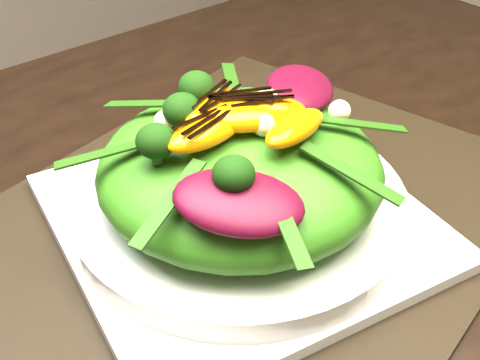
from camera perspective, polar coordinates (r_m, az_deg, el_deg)
placemat at (r=0.54m, az=0.00°, el=-4.09°), size 0.59×0.49×0.00m
plate_base at (r=0.54m, az=-0.00°, el=-3.48°), size 0.33×0.33×0.01m
salad_bowl at (r=0.53m, az=-0.00°, el=-2.19°), size 0.35×0.35×0.02m
lettuce_mound at (r=0.51m, az=-0.00°, el=1.05°), size 0.25×0.25×0.08m
radicchio_leaf at (r=0.55m, az=5.40°, el=8.19°), size 0.10×0.10×0.02m
orange_segment at (r=0.48m, az=-1.71°, el=5.80°), size 0.07×0.04×0.02m
broccoli_floret at (r=0.47m, az=-8.26°, el=4.62°), size 0.05×0.05×0.04m
macadamia_nut at (r=0.47m, az=7.75°, el=3.92°), size 0.02×0.02×0.02m
balsamic_drizzle at (r=0.48m, az=-1.73°, el=6.80°), size 0.04×0.01×0.00m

